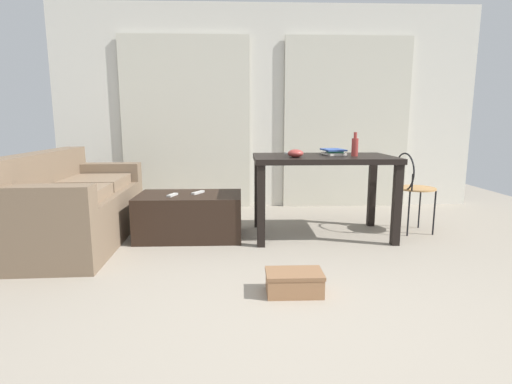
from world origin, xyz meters
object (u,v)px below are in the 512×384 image
Objects in this scene: coffee_table at (190,216)px; bowl at (296,153)px; bottle_near at (355,146)px; tv_remote_secondary at (172,195)px; tv_remote_on_table at (291,154)px; shoebox at (294,282)px; wire_chair at (410,183)px; book_stack at (334,152)px; couch at (73,207)px; tv_remote_primary at (198,193)px; craft_table at (323,167)px.

coffee_table is 1.17m from bowl.
bottle_near is 1.51× the size of tv_remote_secondary.
tv_remote_on_table is 0.48× the size of shoebox.
wire_chair is 2.82× the size of book_stack.
shoebox is at bearing -119.76° from bottle_near.
bowl reaches higher than tv_remote_secondary.
bowl is at bearing 82.38° from shoebox.
bowl is (-0.57, -0.10, -0.06)m from bottle_near.
wire_chair is at bearing 3.96° from couch.
tv_remote_secondary is at bearing -172.69° from book_stack.
couch is 1.14m from tv_remote_primary.
craft_table is at bearing 71.70° from shoebox.
shoebox is at bearing -57.73° from coffee_table.
craft_table is 7.41× the size of tv_remote_on_table.
wire_chair reaches higher than tv_remote_secondary.
couch reaches higher than tv_remote_on_table.
coffee_table is at bearing 171.36° from bowl.
tv_remote_on_table is 1.21m from tv_remote_secondary.
shoebox is (-0.15, -1.46, -0.72)m from tv_remote_on_table.
tv_remote_secondary reaches higher than coffee_table.
wire_chair is 3.61× the size of bottle_near.
wire_chair is 1.22m from tv_remote_on_table.
couch is at bearing 147.61° from shoebox.
tv_remote_on_table is 1.20× the size of tv_remote_secondary.
book_stack reaches higher than wire_chair.
book_stack is (-0.77, 0.02, 0.31)m from wire_chair.
wire_chair is 2.33m from tv_remote_secondary.
couch is 2.10m from tv_remote_on_table.
shoebox is (-1.34, -1.41, -0.43)m from wire_chair.
couch is 3.23m from wire_chair.
tv_remote_primary is 0.47× the size of shoebox.
shoebox is (0.83, -1.32, -0.14)m from coffee_table.
tv_remote_on_table is 1.64m from shoebox.
craft_table is 1.53m from shoebox.
tv_remote_secondary is (-1.55, -0.20, -0.38)m from book_stack.
tv_remote_primary is (1.12, 0.16, 0.10)m from couch.
wire_chair reaches higher than shoebox.
bowl is at bearing -169.82° from bottle_near.
coffee_table is at bearing -179.31° from craft_table.
bowl is (-1.19, -0.24, 0.31)m from wire_chair.
craft_table is 4.60× the size of book_stack.
wire_chair is at bearing 4.89° from craft_table.
wire_chair is at bearing 2.43° from coffee_table.
tv_remote_on_table is (-0.57, 0.19, -0.08)m from bottle_near.
wire_chair is 0.73m from bottle_near.
couch is 11.97× the size of tv_remote_secondary.
coffee_table is 5.72× the size of tv_remote_primary.
bottle_near reaches higher than tv_remote_secondary.
coffee_table is 1.53m from book_stack.
book_stack is (1.41, 0.12, 0.60)m from coffee_table.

